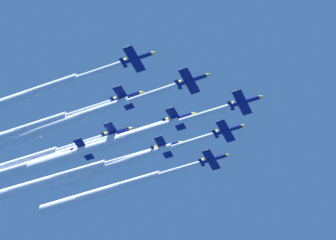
# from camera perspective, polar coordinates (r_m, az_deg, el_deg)

# --- Properties ---
(jet_lead) EXTENTS (52.58, 56.70, 4.27)m
(jet_lead) POSITION_cam_1_polar(r_m,az_deg,el_deg) (228.93, -4.97, -1.90)
(jet_lead) COLOR navy
(jet_port_inner) EXTENTS (45.82, 51.16, 4.18)m
(jet_port_inner) POSITION_cam_1_polar(r_m,az_deg,el_deg) (241.15, -4.27, -3.40)
(jet_port_inner) COLOR navy
(jet_starboard_inner) EXTENTS (49.73, 54.97, 4.26)m
(jet_starboard_inner) POSITION_cam_1_polar(r_m,az_deg,el_deg) (225.75, -8.15, -0.44)
(jet_starboard_inner) COLOR navy
(jet_port_mid) EXTENTS (50.77, 55.80, 4.14)m
(jet_port_mid) POSITION_cam_1_polar(r_m,az_deg,el_deg) (238.54, -8.77, -2.87)
(jet_port_mid) COLOR navy
(jet_starboard_mid) EXTENTS (47.05, 52.21, 4.17)m
(jet_starboard_mid) POSITION_cam_1_polar(r_m,az_deg,el_deg) (255.09, -5.05, -5.26)
(jet_starboard_mid) COLOR navy
(jet_port_outer) EXTENTS (46.66, 49.77, 4.14)m
(jet_port_outer) POSITION_cam_1_polar(r_m,az_deg,el_deg) (221.64, -11.26, 1.34)
(jet_port_outer) COLOR navy
(jet_starboard_outer) EXTENTS (54.47, 57.82, 4.26)m
(jet_starboard_outer) POSITION_cam_1_polar(r_m,az_deg,el_deg) (253.30, -9.67, -4.64)
(jet_starboard_outer) COLOR navy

